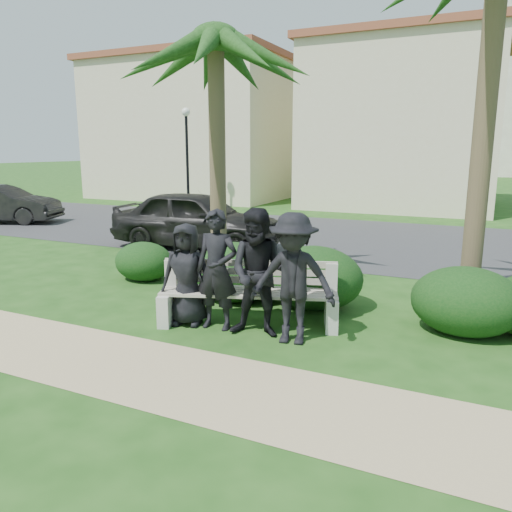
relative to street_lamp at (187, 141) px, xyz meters
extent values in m
plane|color=#1C4714|center=(9.00, -12.00, -2.94)|extent=(160.00, 160.00, 0.00)
cube|color=tan|center=(9.00, -13.80, -2.94)|extent=(30.00, 1.60, 0.01)
cube|color=#2D2D30|center=(9.00, -4.00, -2.94)|extent=(160.00, 8.00, 0.01)
cube|color=beige|center=(-3.00, 6.00, 0.56)|extent=(10.00, 8.00, 7.00)
cube|color=brown|center=(-3.00, 6.00, 4.21)|extent=(10.40, 8.40, 0.30)
cube|color=beige|center=(8.00, 6.00, 0.56)|extent=(8.00, 8.00, 7.00)
cube|color=brown|center=(8.00, 6.00, 4.21)|extent=(8.40, 8.40, 0.30)
cylinder|color=black|center=(0.00, 0.00, -0.94)|extent=(0.12, 0.12, 4.00)
sphere|color=white|center=(0.00, 0.00, 1.16)|extent=(0.36, 0.36, 0.36)
cube|color=#A39888|center=(8.74, -11.88, -2.45)|extent=(2.69, 1.46, 0.04)
cube|color=#A39888|center=(8.74, -11.62, -2.17)|extent=(2.50, 0.93, 0.31)
cube|color=beige|center=(7.51, -11.88, -2.70)|extent=(0.37, 0.63, 0.48)
cube|color=beige|center=(9.98, -11.88, -2.70)|extent=(0.37, 0.63, 0.48)
imported|color=black|center=(7.88, -12.20, -2.17)|extent=(0.85, 0.66, 1.54)
imported|color=black|center=(8.37, -12.16, -2.06)|extent=(0.68, 0.47, 1.77)
imported|color=black|center=(9.06, -12.17, -2.03)|extent=(1.00, 0.85, 1.82)
imported|color=black|center=(9.58, -12.22, -2.05)|extent=(1.25, 0.85, 1.80)
ellipsoid|color=#0E3410|center=(5.64, -10.36, -2.54)|extent=(1.22, 1.01, 0.80)
ellipsoid|color=#0E3410|center=(7.93, -10.76, -2.42)|extent=(1.60, 1.33, 1.05)
ellipsoid|color=#0E3410|center=(8.33, -10.31, -2.61)|extent=(1.03, 0.85, 0.67)
ellipsoid|color=#0E3410|center=(9.33, -10.58, -2.41)|extent=(1.64, 1.35, 1.07)
ellipsoid|color=#0E3410|center=(11.69, -10.81, -2.44)|extent=(1.54, 1.27, 1.00)
cylinder|color=brown|center=(6.97, -9.64, -0.63)|extent=(0.32, 0.32, 4.62)
cylinder|color=brown|center=(11.68, -9.58, -0.15)|extent=(0.32, 0.32, 5.58)
imported|color=black|center=(4.84, -7.07, -2.18)|extent=(4.68, 2.29, 1.54)
imported|color=black|center=(-3.97, -6.08, -2.28)|extent=(4.25, 2.80, 1.32)
camera|label=1|loc=(11.90, -18.27, -0.34)|focal=35.00mm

